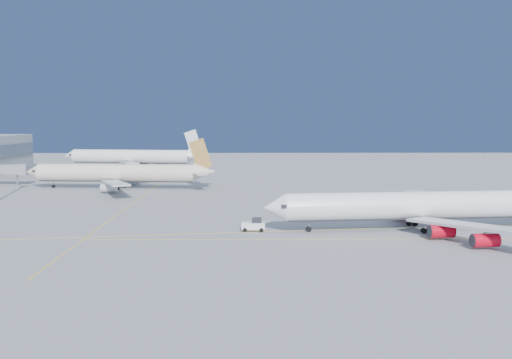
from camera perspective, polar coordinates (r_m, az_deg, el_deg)
name	(u,v)px	position (r m, az deg, el deg)	size (l,w,h in m)	color
ground	(298,225)	(117.53, 4.24, -4.55)	(500.00, 500.00, 0.00)	slate
taxiway_lines	(228,220)	(123.39, -2.87, -4.02)	(118.86, 140.00, 0.02)	yellow
airliner_virgin	(422,206)	(116.49, 16.27, -2.55)	(62.49, 55.89, 15.41)	white
airliner_etihad	(120,173)	(182.56, -13.42, 0.62)	(60.81, 55.93, 15.86)	beige
airliner_third	(134,157)	(255.63, -12.10, 2.25)	(64.35, 58.80, 17.28)	white
pushback_tug	(254,225)	(110.71, -0.20, -4.57)	(4.60, 2.92, 2.54)	white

